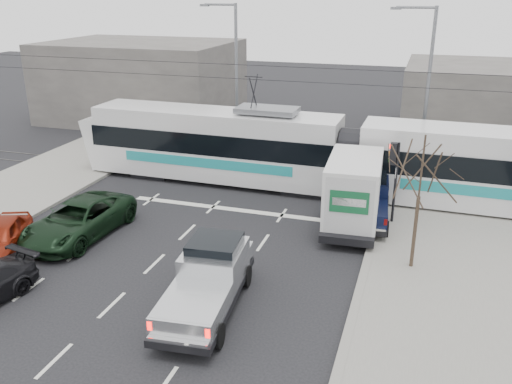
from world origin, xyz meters
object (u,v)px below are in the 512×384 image
(traffic_signal, at_px, (394,165))
(tram, at_px, (349,156))
(navy_pickup, at_px, (368,199))
(box_truck, at_px, (354,190))
(street_lamp_near, at_px, (425,83))
(street_lamp_far, at_px, (234,69))
(green_car, at_px, (79,219))
(silver_pickup, at_px, (209,277))
(bare_tree, at_px, (421,173))

(traffic_signal, xyz_separation_m, tram, (-2.33, 3.17, -0.73))
(navy_pickup, bearing_deg, box_truck, -135.84)
(traffic_signal, xyz_separation_m, street_lamp_near, (0.84, 7.50, 2.37))
(traffic_signal, bearing_deg, street_lamp_far, 138.28)
(green_car, bearing_deg, traffic_signal, 25.97)
(silver_pickup, bearing_deg, navy_pickup, 59.57)
(street_lamp_far, distance_m, green_car, 15.43)
(traffic_signal, distance_m, street_lamp_near, 7.91)
(bare_tree, xyz_separation_m, box_truck, (-2.69, 3.60, -2.23))
(traffic_signal, bearing_deg, silver_pickup, -120.99)
(street_lamp_far, relative_size, silver_pickup, 1.56)
(traffic_signal, xyz_separation_m, silver_pickup, (-5.09, -8.47, -1.73))
(tram, relative_size, navy_pickup, 5.70)
(box_truck, bearing_deg, traffic_signal, 11.09)
(street_lamp_near, bearing_deg, traffic_signal, -96.41)
(street_lamp_far, distance_m, box_truck, 13.91)
(street_lamp_near, distance_m, box_truck, 8.99)
(street_lamp_near, distance_m, tram, 6.20)
(street_lamp_near, relative_size, tram, 0.32)
(traffic_signal, bearing_deg, navy_pickup, 165.80)
(street_lamp_near, bearing_deg, street_lamp_far, 170.13)
(green_car, bearing_deg, street_lamp_near, 47.07)
(street_lamp_near, distance_m, street_lamp_far, 11.67)
(silver_pickup, bearing_deg, street_lamp_near, 64.32)
(street_lamp_near, bearing_deg, bare_tree, -88.58)
(traffic_signal, distance_m, box_truck, 1.99)
(box_truck, height_order, green_car, box_truck)
(bare_tree, relative_size, green_car, 0.91)
(box_truck, xyz_separation_m, green_car, (-10.74, -4.81, -0.80))
(navy_pickup, distance_m, green_car, 12.55)
(bare_tree, xyz_separation_m, silver_pickup, (-6.22, -4.48, -2.78))
(silver_pickup, xyz_separation_m, box_truck, (3.53, 8.08, 0.55))
(street_lamp_near, xyz_separation_m, silver_pickup, (-5.93, -15.98, -4.10))
(box_truck, bearing_deg, silver_pickup, -116.73)
(street_lamp_near, distance_m, silver_pickup, 17.53)
(street_lamp_far, xyz_separation_m, navy_pickup, (9.66, -9.25, -4.13))
(silver_pickup, bearing_deg, box_truck, 61.08)
(street_lamp_far, relative_size, green_car, 1.64)
(traffic_signal, height_order, box_truck, traffic_signal)
(traffic_signal, xyz_separation_m, box_truck, (-1.56, -0.39, -1.18))
(traffic_signal, distance_m, silver_pickup, 10.03)
(bare_tree, distance_m, silver_pickup, 8.15)
(bare_tree, bearing_deg, green_car, -174.85)
(bare_tree, height_order, silver_pickup, bare_tree)
(box_truck, bearing_deg, street_lamp_far, 129.47)
(bare_tree, relative_size, street_lamp_near, 0.56)
(street_lamp_near, bearing_deg, navy_pickup, -104.25)
(bare_tree, relative_size, street_lamp_far, 0.56)
(traffic_signal, height_order, silver_pickup, traffic_signal)
(tram, height_order, silver_pickup, tram)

